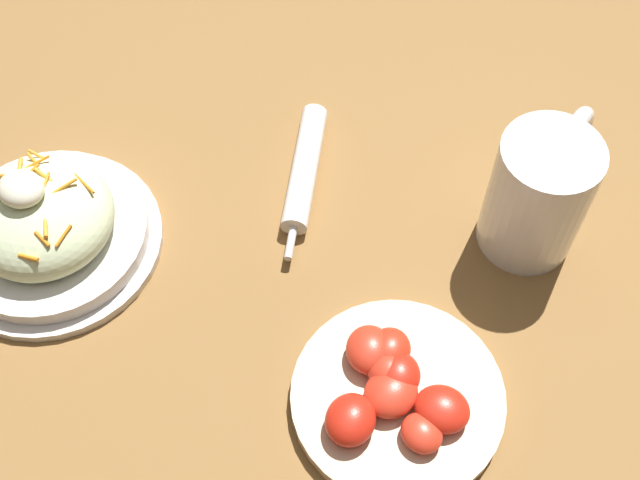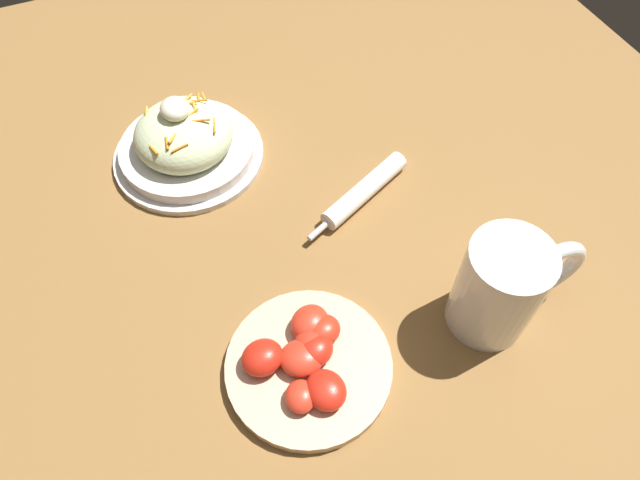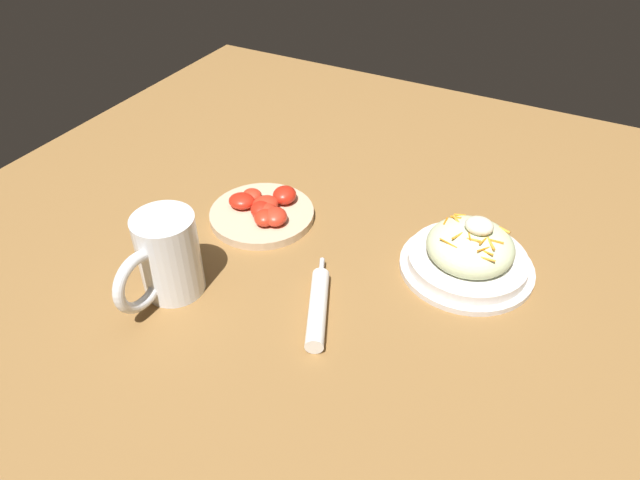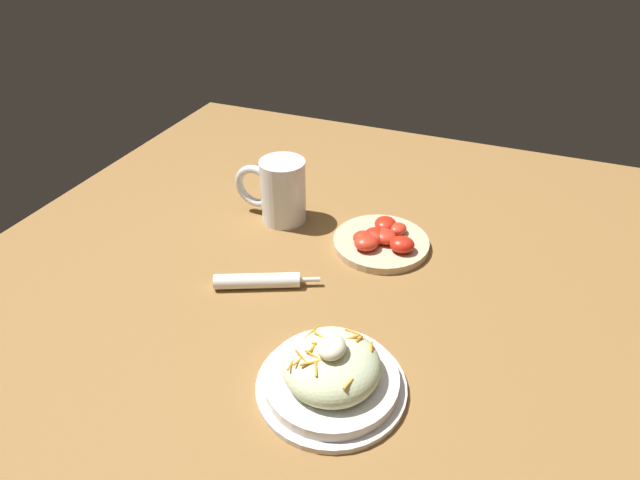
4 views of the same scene
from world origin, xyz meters
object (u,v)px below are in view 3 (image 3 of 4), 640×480
Objects in this scene: napkin_roll at (318,307)px; salad_plate at (469,254)px; tomato_plate at (263,211)px; beer_mug at (168,260)px.

salad_plate is at bearing 50.56° from napkin_roll.
tomato_plate is (-0.37, -0.04, -0.02)m from salad_plate.
tomato_plate is (0.02, 0.22, -0.04)m from beer_mug.
beer_mug is 0.85× the size of tomato_plate.
beer_mug reaches higher than napkin_roll.
beer_mug is 0.23m from tomato_plate.
napkin_roll is at bearing -129.44° from salad_plate.
napkin_roll is 0.26m from tomato_plate.
beer_mug is at bearing -96.19° from tomato_plate.
beer_mug is 0.24m from napkin_roll.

